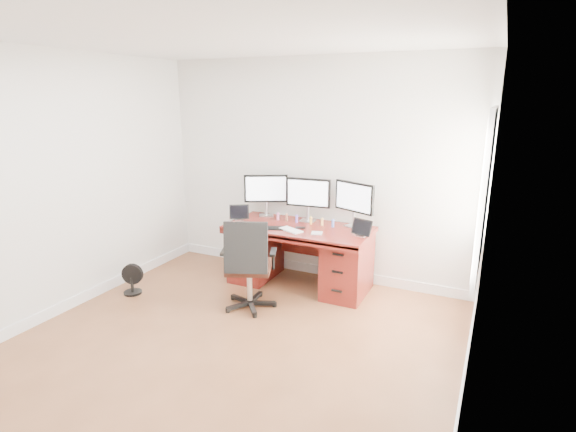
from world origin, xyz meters
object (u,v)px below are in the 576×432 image
at_px(desk, 300,253).
at_px(keyboard, 291,230).
at_px(floor_fan, 132,280).
at_px(office_chair, 249,280).
at_px(monitor_center, 308,194).

height_order(desk, keyboard, keyboard).
height_order(desk, floor_fan, desk).
bearing_deg(office_chair, keyboard, 47.50).
distance_m(office_chair, keyboard, 0.76).
height_order(desk, office_chair, office_chair).
xyz_separation_m(office_chair, monitor_center, (0.23, 1.06, 0.75)).
xyz_separation_m(desk, office_chair, (-0.23, -0.82, -0.07)).
bearing_deg(desk, floor_fan, -147.02).
xyz_separation_m(desk, keyboard, (-0.01, -0.23, 0.36)).
distance_m(desk, office_chair, 0.86).
distance_m(office_chair, floor_fan, 1.46).
relative_size(floor_fan, monitor_center, 0.65).
height_order(monitor_center, keyboard, monitor_center).
bearing_deg(desk, office_chair, -105.72).
bearing_deg(office_chair, desk, 51.94).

